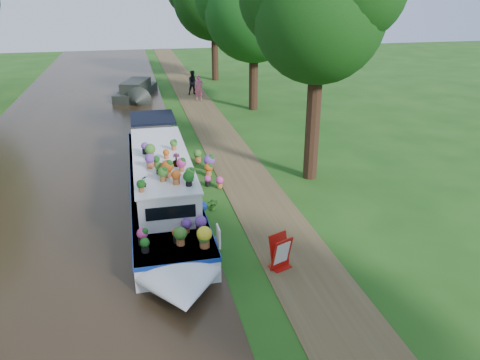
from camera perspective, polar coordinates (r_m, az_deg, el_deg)
name	(u,v)px	position (r m, az deg, el deg)	size (l,w,h in m)	color
ground	(235,219)	(15.79, -0.60, -4.77)	(100.00, 100.00, 0.00)	#1A4711
canal_water	(46,238)	(15.78, -22.54, -6.59)	(10.00, 100.00, 0.02)	black
towpath	(269,215)	(16.06, 3.60, -4.27)	(2.20, 100.00, 0.03)	#4D3E24
plant_boat	(163,184)	(16.62, -9.41, -0.43)	(2.29, 13.52, 2.28)	white
tree_near_overhang	(319,6)	(18.15, 9.58, 20.14)	(5.52, 5.28, 8.99)	black
tree_near_mid	(254,3)	(29.80, 1.67, 20.77)	(6.90, 6.60, 9.40)	black
second_boat	(136,91)	(34.77, -12.55, 10.59)	(3.33, 6.59, 1.20)	black
sandwich_board	(280,254)	(12.99, 4.96, -8.93)	(0.66, 0.68, 0.96)	#AE120C
pedestrian_pink	(199,88)	(33.04, -5.04, 11.15)	(0.63, 0.41, 1.72)	#E45E8A
pedestrian_dark	(193,83)	(34.89, -5.71, 11.72)	(0.84, 0.66, 1.73)	black
verge_plant	(213,204)	(16.35, -3.30, -2.97)	(0.40, 0.34, 0.44)	#2F661E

